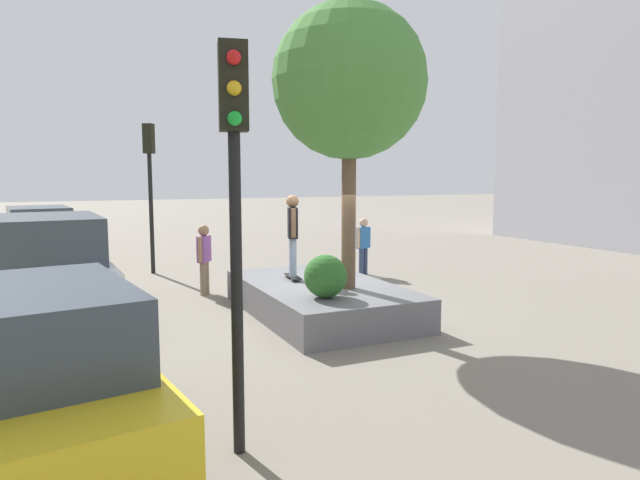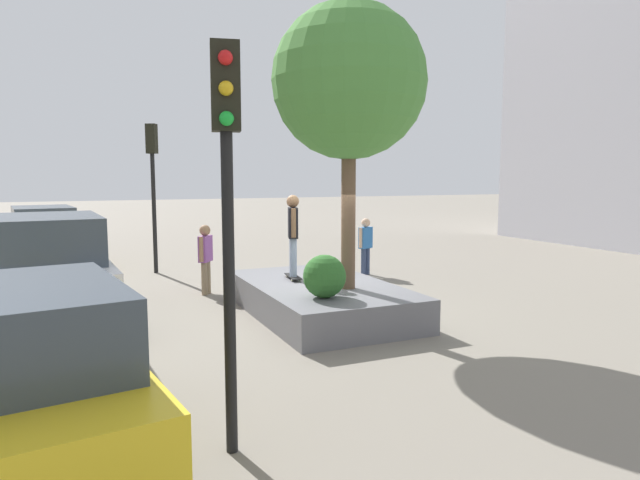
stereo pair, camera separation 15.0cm
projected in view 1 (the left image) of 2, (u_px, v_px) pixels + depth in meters
The scene contains 13 objects.
ground_plane at pixel (324, 312), 11.69m from camera, with size 120.00×120.00×0.00m, color gray.
planter_ledge at pixel (320, 299), 11.48m from camera, with size 4.61×2.68×0.65m, color slate.
plaza_tree at pixel (349, 83), 10.49m from camera, with size 2.95×2.95×5.46m.
boxwood_shrub at pixel (325, 276), 10.04m from camera, with size 0.79×0.79×0.79m, color #2D6628.
skateboard at pixel (293, 277), 11.88m from camera, with size 0.82×0.31×0.07m.
skateboarder at pixel (293, 230), 11.76m from camera, with size 0.56×0.33×1.73m.
sedan_parked at pixel (40, 381), 5.16m from camera, with size 4.24×2.36×1.88m.
police_car at pixel (50, 272), 10.22m from camera, with size 4.74×2.43×2.14m.
taxi_cab at pixel (40, 239), 16.43m from camera, with size 4.41×2.41×1.96m.
traffic_light_corner at pixel (150, 172), 16.06m from camera, with size 0.37×0.36×4.36m.
traffic_light_median at pixel (235, 177), 5.43m from camera, with size 0.36×0.32×4.13m.
passerby_with_bag at pixel (363, 242), 16.02m from camera, with size 0.36×0.52×1.65m.
bystander_watching at pixel (204, 255), 13.31m from camera, with size 0.49×0.42×1.69m.
Camera 1 is at (-10.37, 4.82, 2.85)m, focal length 31.11 mm.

